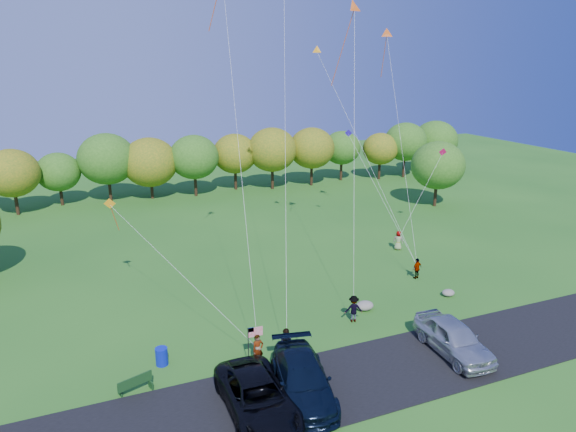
# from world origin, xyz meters

# --- Properties ---
(ground) EXTENTS (140.00, 140.00, 0.00)m
(ground) POSITION_xyz_m (0.00, 0.00, 0.00)
(ground) COLOR #235D1A
(ground) RESTS_ON ground
(asphalt_lane) EXTENTS (44.00, 6.00, 0.06)m
(asphalt_lane) POSITION_xyz_m (0.00, -4.00, 0.03)
(asphalt_lane) COLOR black
(asphalt_lane) RESTS_ON ground
(treeline) EXTENTS (76.28, 27.80, 7.83)m
(treeline) POSITION_xyz_m (-2.22, 36.06, 4.56)
(treeline) COLOR #382314
(treeline) RESTS_ON ground
(minivan_dark) EXTENTS (2.92, 6.24, 1.73)m
(minivan_dark) POSITION_xyz_m (-6.77, -4.63, 0.92)
(minivan_dark) COLOR black
(minivan_dark) RESTS_ON asphalt_lane
(minivan_navy) EXTENTS (3.73, 6.62, 1.81)m
(minivan_navy) POSITION_xyz_m (-4.24, -4.21, 0.96)
(minivan_navy) COLOR black
(minivan_navy) RESTS_ON asphalt_lane
(minivan_silver) EXTENTS (2.54, 5.68, 1.90)m
(minivan_silver) POSITION_xyz_m (5.21, -3.90, 1.01)
(minivan_silver) COLOR #B1B6BD
(minivan_silver) RESTS_ON asphalt_lane
(flyer_a) EXTENTS (0.74, 0.56, 1.83)m
(flyer_a) POSITION_xyz_m (-5.39, -0.76, 0.91)
(flyer_a) COLOR #4C4C59
(flyer_a) RESTS_ON ground
(flyer_b) EXTENTS (1.12, 1.06, 1.83)m
(flyer_b) POSITION_xyz_m (-3.71, -0.80, 0.91)
(flyer_b) COLOR #4C4C59
(flyer_b) RESTS_ON ground
(flyer_c) EXTENTS (1.28, 0.94, 1.77)m
(flyer_c) POSITION_xyz_m (1.85, 1.55, 0.89)
(flyer_c) COLOR #4C4C59
(flyer_c) RESTS_ON ground
(flyer_d) EXTENTS (1.03, 0.64, 1.64)m
(flyer_d) POSITION_xyz_m (9.69, 5.66, 0.82)
(flyer_d) COLOR #4C4C59
(flyer_d) RESTS_ON ground
(flyer_e) EXTENTS (1.00, 0.92, 1.71)m
(flyer_e) POSITION_xyz_m (11.93, 11.52, 0.86)
(flyer_e) COLOR #4C4C59
(flyer_e) RESTS_ON ground
(park_bench) EXTENTS (1.75, 0.85, 1.00)m
(park_bench) POSITION_xyz_m (-11.90, -0.80, 0.53)
(park_bench) COLOR #153B17
(park_bench) RESTS_ON ground
(trash_barrel) EXTENTS (0.67, 0.67, 1.01)m
(trash_barrel) POSITION_xyz_m (-10.27, 1.25, 0.50)
(trash_barrel) COLOR #0B1BA9
(trash_barrel) RESTS_ON ground
(flag_assembly) EXTENTS (0.86, 0.56, 2.33)m
(flag_assembly) POSITION_xyz_m (-5.66, -0.70, 1.73)
(flag_assembly) COLOR black
(flag_assembly) RESTS_ON ground
(boulder_near) EXTENTS (1.22, 0.96, 0.61)m
(boulder_near) POSITION_xyz_m (3.35, 2.65, 0.31)
(boulder_near) COLOR gray
(boulder_near) RESTS_ON ground
(boulder_far) EXTENTS (0.92, 0.77, 0.48)m
(boulder_far) POSITION_xyz_m (9.92, 2.25, 0.24)
(boulder_far) COLOR gray
(boulder_far) RESTS_ON ground
(kites_aloft) EXTENTS (30.05, 9.64, 19.98)m
(kites_aloft) POSITION_xyz_m (4.93, 12.64, 19.03)
(kites_aloft) COLOR #DF5918
(kites_aloft) RESTS_ON ground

